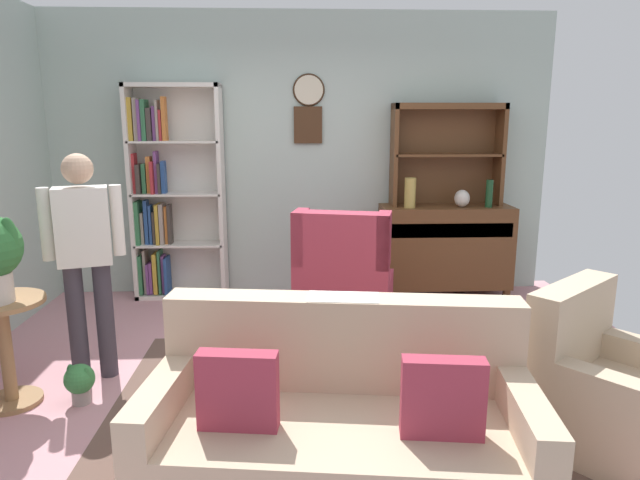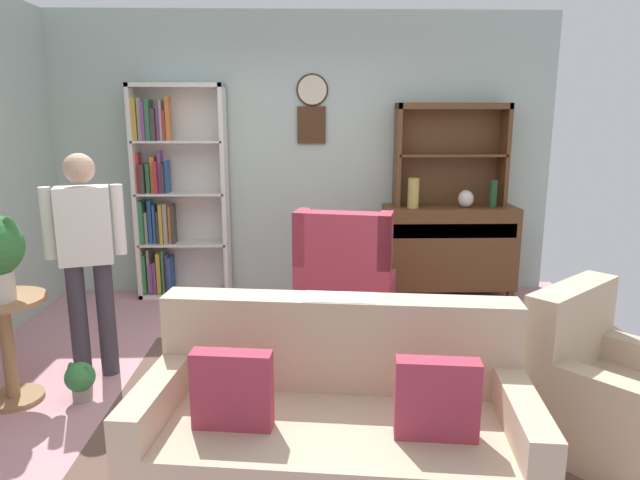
# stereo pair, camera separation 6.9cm
# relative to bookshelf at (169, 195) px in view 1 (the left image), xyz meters

# --- Properties ---
(ground_plane) EXTENTS (5.40, 4.60, 0.02)m
(ground_plane) POSITION_rel_bookshelf_xyz_m (1.32, -1.94, -1.04)
(ground_plane) COLOR #C68C93
(wall_back) EXTENTS (5.00, 0.09, 2.80)m
(wall_back) POSITION_rel_bookshelf_xyz_m (1.32, 0.19, 0.37)
(wall_back) COLOR #ADC1B7
(wall_back) RESTS_ON ground_plane
(area_rug) EXTENTS (2.87, 2.16, 0.01)m
(area_rug) POSITION_rel_bookshelf_xyz_m (1.52, -2.24, -1.03)
(area_rug) COLOR brown
(area_rug) RESTS_ON ground_plane
(bookshelf) EXTENTS (0.90, 0.30, 2.10)m
(bookshelf) POSITION_rel_bookshelf_xyz_m (0.00, 0.00, 0.00)
(bookshelf) COLOR silver
(bookshelf) RESTS_ON ground_plane
(sideboard) EXTENTS (1.30, 0.45, 0.92)m
(sideboard) POSITION_rel_bookshelf_xyz_m (2.75, -0.08, -0.52)
(sideboard) COLOR brown
(sideboard) RESTS_ON ground_plane
(sideboard_hutch) EXTENTS (1.10, 0.26, 1.00)m
(sideboard_hutch) POSITION_rel_bookshelf_xyz_m (2.75, 0.03, 0.53)
(sideboard_hutch) COLOR brown
(sideboard_hutch) RESTS_ON sideboard
(vase_tall) EXTENTS (0.11, 0.11, 0.29)m
(vase_tall) POSITION_rel_bookshelf_xyz_m (2.36, -0.16, 0.03)
(vase_tall) COLOR tan
(vase_tall) RESTS_ON sideboard
(vase_round) EXTENTS (0.15, 0.15, 0.17)m
(vase_round) POSITION_rel_bookshelf_xyz_m (2.88, -0.15, -0.03)
(vase_round) COLOR beige
(vase_round) RESTS_ON sideboard
(bottle_wine) EXTENTS (0.07, 0.07, 0.27)m
(bottle_wine) POSITION_rel_bookshelf_xyz_m (3.14, -0.17, 0.02)
(bottle_wine) COLOR #194223
(bottle_wine) RESTS_ON sideboard
(couch_floral) EXTENTS (1.89, 1.06, 0.90)m
(couch_floral) POSITION_rel_bookshelf_xyz_m (1.45, -3.14, -0.72)
(couch_floral) COLOR #C6AD8E
(couch_floral) RESTS_ON ground_plane
(armchair_floral) EXTENTS (1.08, 1.08, 0.88)m
(armchair_floral) POSITION_rel_bookshelf_xyz_m (2.96, -2.82, -0.74)
(armchair_floral) COLOR #C6AD8E
(armchair_floral) RESTS_ON ground_plane
(wingback_chair) EXTENTS (0.94, 0.96, 1.05)m
(wingback_chair) POSITION_rel_bookshelf_xyz_m (1.66, -0.99, -0.65)
(wingback_chair) COLOR #A33347
(wingback_chair) RESTS_ON ground_plane
(plant_stand) EXTENTS (0.52, 0.52, 0.69)m
(plant_stand) POSITION_rel_bookshelf_xyz_m (-0.57, -2.19, -0.61)
(plant_stand) COLOR #997047
(plant_stand) RESTS_ON ground_plane
(potted_plant_small) EXTENTS (0.19, 0.19, 0.26)m
(potted_plant_small) POSITION_rel_bookshelf_xyz_m (-0.13, -2.21, -0.88)
(potted_plant_small) COLOR gray
(potted_plant_small) RESTS_ON ground_plane
(person_reading) EXTENTS (0.52, 0.29, 1.56)m
(person_reading) POSITION_rel_bookshelf_xyz_m (-0.17, -1.83, -0.13)
(person_reading) COLOR #38333D
(person_reading) RESTS_ON ground_plane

